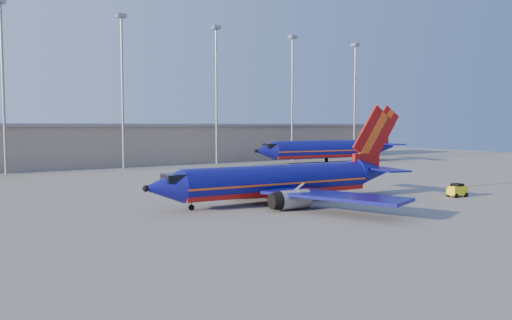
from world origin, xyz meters
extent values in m
plane|color=slate|center=(0.00, 0.00, 0.00)|extent=(220.00, 220.00, 0.00)
cube|color=gray|center=(10.00, 58.00, 4.00)|extent=(120.00, 15.00, 8.00)
cube|color=slate|center=(10.00, 58.00, 8.20)|extent=(122.00, 16.00, 0.60)
cylinder|color=gray|center=(-25.00, 46.00, 14.00)|extent=(0.44, 0.44, 28.00)
cube|color=gray|center=(-25.00, 46.00, 28.30)|extent=(1.60, 1.60, 0.70)
cylinder|color=gray|center=(-5.00, 46.00, 14.00)|extent=(0.44, 0.44, 28.00)
cube|color=gray|center=(-5.00, 46.00, 28.30)|extent=(1.60, 1.60, 0.70)
cylinder|color=gray|center=(15.00, 46.00, 14.00)|extent=(0.44, 0.44, 28.00)
cube|color=gray|center=(15.00, 46.00, 28.30)|extent=(1.60, 1.60, 0.70)
cylinder|color=gray|center=(35.00, 46.00, 14.00)|extent=(0.44, 0.44, 28.00)
cube|color=gray|center=(35.00, 46.00, 28.30)|extent=(1.60, 1.60, 0.70)
cylinder|color=gray|center=(55.00, 46.00, 14.00)|extent=(0.44, 0.44, 28.00)
cube|color=gray|center=(55.00, 46.00, 28.30)|extent=(1.60, 1.60, 0.70)
cylinder|color=navy|center=(-5.28, -3.34, 2.40)|extent=(21.50, 4.83, 3.29)
cube|color=#A4110D|center=(-5.28, -3.34, 1.55)|extent=(21.46, 4.21, 1.15)
cube|color=#F25114|center=(-5.28, -3.34, 2.18)|extent=(21.50, 4.86, 0.20)
cone|color=navy|center=(-17.78, -2.42, 2.40)|extent=(3.96, 3.55, 3.29)
cube|color=black|center=(-16.62, -2.51, 3.24)|extent=(2.29, 2.46, 0.71)
cone|color=navy|center=(7.65, -4.28, 2.71)|extent=(4.85, 3.61, 3.29)
cube|color=#A4110D|center=(6.94, -4.23, 3.91)|extent=(3.76, 0.76, 1.95)
cube|color=#A4110D|center=(8.18, -4.32, 7.02)|extent=(6.52, 0.76, 7.09)
cube|color=#F25114|center=(8.00, -4.30, 7.02)|extent=(4.35, 0.69, 5.56)
cube|color=navy|center=(7.52, -1.24, 3.20)|extent=(3.41, 6.00, 0.20)
cube|color=navy|center=(7.08, -7.27, 3.20)|extent=(4.14, 6.20, 0.20)
cube|color=navy|center=(-3.39, 4.36, 1.60)|extent=(10.42, 14.23, 0.31)
cube|color=navy|center=(-4.52, -11.23, 1.60)|extent=(8.85, 14.46, 0.31)
cube|color=#A4110D|center=(-4.84, -3.37, 1.20)|extent=(5.57, 3.84, 0.89)
cylinder|color=gray|center=(-6.01, 1.35, 1.02)|extent=(3.33, 2.09, 1.87)
cylinder|color=gray|center=(-6.68, -7.87, 1.02)|extent=(3.33, 2.09, 1.87)
cylinder|color=gray|center=(-15.03, -2.62, 0.49)|extent=(0.23, 0.23, 0.98)
cylinder|color=black|center=(-15.03, -2.62, 0.28)|extent=(0.58, 0.26, 0.57)
cylinder|color=black|center=(-3.79, -1.13, 0.37)|extent=(0.78, 0.54, 0.75)
cylinder|color=black|center=(-4.12, -5.74, 0.37)|extent=(0.78, 0.54, 0.75)
cylinder|color=navy|center=(37.48, 36.85, 2.91)|extent=(26.19, 7.39, 3.99)
cube|color=#A4110D|center=(37.48, 36.85, 1.89)|extent=(26.09, 6.64, 1.40)
cube|color=#F25114|center=(37.48, 36.85, 2.64)|extent=(26.20, 7.43, 0.24)
cone|color=navy|center=(22.40, 38.87, 2.91)|extent=(5.02, 4.56, 3.99)
cube|color=black|center=(23.79, 38.69, 3.94)|extent=(2.94, 3.12, 0.86)
cone|color=navy|center=(53.09, 34.77, 3.29)|extent=(6.09, 4.70, 3.99)
cube|color=#A4110D|center=(52.24, 34.88, 4.75)|extent=(4.57, 1.19, 2.37)
cube|color=#A4110D|center=(53.73, 34.68, 8.52)|extent=(7.90, 1.39, 8.61)
cube|color=#F25114|center=(53.52, 34.71, 8.52)|extent=(5.28, 1.15, 6.75)
cube|color=navy|center=(53.15, 38.46, 3.88)|extent=(3.75, 7.13, 0.24)
cube|color=navy|center=(52.18, 31.19, 3.88)|extent=(5.37, 7.59, 0.24)
cylinder|color=black|center=(37.48, 36.85, 0.49)|extent=(0.85, 0.85, 0.97)
cube|color=yellow|center=(14.23, -11.38, 0.76)|extent=(2.26, 1.45, 1.01)
cube|color=black|center=(14.23, -11.38, 1.37)|extent=(1.14, 1.22, 0.35)
cylinder|color=black|center=(13.49, -10.73, 0.26)|extent=(0.54, 0.24, 0.53)
cylinder|color=black|center=(13.36, -11.84, 0.26)|extent=(0.54, 0.24, 0.53)
cylinder|color=black|center=(15.10, -10.92, 0.26)|extent=(0.54, 0.24, 0.53)
cylinder|color=black|center=(14.97, -12.03, 0.26)|extent=(0.54, 0.24, 0.53)
camera|label=1|loc=(-36.22, -45.56, 8.19)|focal=35.00mm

